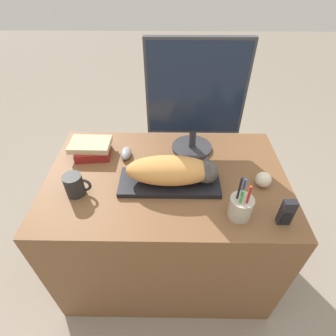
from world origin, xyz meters
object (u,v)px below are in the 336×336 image
Objects in this scene: cat at (175,170)px; book_stack at (92,148)px; computer_mouse at (126,153)px; pen_cup at (241,207)px; keyboard at (169,182)px; monitor at (196,95)px; coffee_mug at (75,185)px; phone at (287,213)px; baseball at (263,180)px.

book_stack is at bearing 152.82° from cat.
computer_mouse is 0.49× the size of pen_cup.
keyboard is 2.24× the size of pen_cup.
coffee_mug is (-0.52, -0.33, -0.25)m from monitor.
monitor is at bearing 66.72° from keyboard.
phone is (0.42, -0.21, -0.03)m from cat.
cat is 0.47m from book_stack.
monitor reaches higher than keyboard.
monitor is 5.60× the size of computer_mouse.
book_stack reaches higher than computer_mouse.
monitor is at bearing 110.39° from pen_cup.
keyboard is 0.08m from cat.
cat is 1.98× the size of book_stack.
coffee_mug is (-0.18, -0.26, 0.03)m from computer_mouse.
keyboard is 1.12× the size of cat.
keyboard is at bearing 180.00° from cat.
keyboard is at bearing 8.58° from coffee_mug.
phone is at bearing -25.88° from cat.
cat is 0.47m from phone.
baseball is (0.39, 0.00, -0.05)m from cat.
phone is at bearing -55.14° from monitor.
computer_mouse is 0.78m from phone.
coffee_mug is at bearing -147.56° from monitor.
phone reaches higher than coffee_mug.
pen_cup reaches higher than phone.
computer_mouse is 0.86× the size of coffee_mug.
book_stack reaches higher than keyboard.
pen_cup is at bearing -69.61° from monitor.
baseball is (0.42, 0.00, 0.02)m from keyboard.
monitor reaches higher than cat.
keyboard is 0.33m from pen_cup.
book_stack is (-0.84, 0.42, -0.02)m from phone.
coffee_mug is 1.63× the size of baseball.
baseball is 0.58× the size of phone.
phone reaches higher than book_stack.
monitor is 0.58m from book_stack.
pen_cup reaches higher than coffee_mug.
pen_cup is at bearing -128.42° from baseball.
cat reaches higher than computer_mouse.
pen_cup is 1.67× the size of phone.
phone reaches higher than keyboard.
cat is 0.32m from computer_mouse.
pen_cup is 0.78m from book_stack.
cat reaches higher than baseball.
phone is at bearing -11.18° from pen_cup.
book_stack is (-0.81, 0.21, 0.00)m from baseball.
baseball reaches higher than computer_mouse.
computer_mouse is (-0.25, 0.20, -0.06)m from cat.
coffee_mug is at bearing -171.42° from keyboard.
baseball is at bearing 4.32° from coffee_mug.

